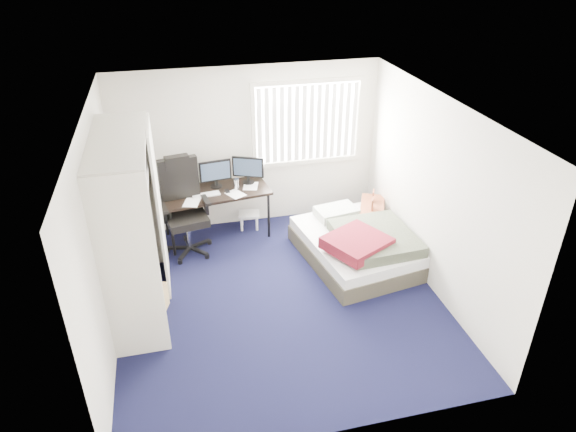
% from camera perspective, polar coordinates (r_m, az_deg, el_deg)
% --- Properties ---
extents(ground, '(4.20, 4.20, 0.00)m').
position_cam_1_polar(ground, '(6.71, -0.91, -9.06)').
color(ground, black).
rests_on(ground, ground).
extents(room_shell, '(4.20, 4.20, 4.20)m').
position_cam_1_polar(room_shell, '(5.90, -1.03, 2.52)').
color(room_shell, silver).
rests_on(room_shell, ground).
extents(window_assembly, '(1.72, 0.09, 1.32)m').
position_cam_1_polar(window_assembly, '(7.89, 2.17, 10.31)').
color(window_assembly, white).
rests_on(window_assembly, ground).
extents(closet, '(0.64, 1.84, 2.22)m').
position_cam_1_polar(closet, '(6.12, -17.03, 0.54)').
color(closet, beige).
rests_on(closet, ground).
extents(desk, '(1.66, 0.93, 1.24)m').
position_cam_1_polar(desk, '(7.69, -8.14, 3.06)').
color(desk, black).
rests_on(desk, ground).
extents(office_chair, '(0.77, 0.77, 1.42)m').
position_cam_1_polar(office_chair, '(7.54, -11.36, -0.03)').
color(office_chair, black).
rests_on(office_chair, ground).
extents(footstool, '(0.36, 0.31, 0.27)m').
position_cam_1_polar(footstool, '(8.11, -4.35, -0.06)').
color(footstool, white).
rests_on(footstool, ground).
extents(nightstand, '(0.61, 0.79, 0.67)m').
position_cam_1_polar(nightstand, '(7.98, 9.33, 0.91)').
color(nightstand, brown).
rests_on(nightstand, ground).
extents(bed, '(1.61, 1.98, 0.60)m').
position_cam_1_polar(bed, '(7.33, 7.79, -3.19)').
color(bed, '#3F3B2D').
rests_on(bed, ground).
extents(pine_box, '(0.52, 0.45, 0.33)m').
position_cam_1_polar(pine_box, '(6.65, -15.39, -8.96)').
color(pine_box, tan).
rests_on(pine_box, ground).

